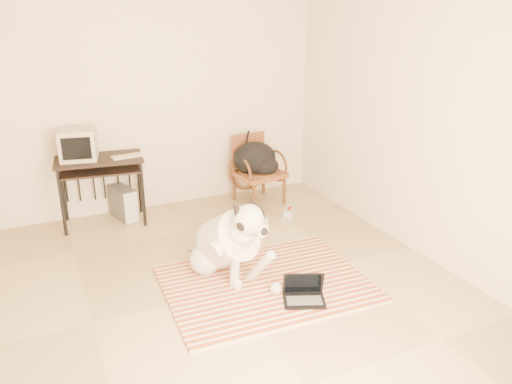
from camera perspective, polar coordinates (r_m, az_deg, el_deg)
floor at (r=4.48m, az=-2.95°, el=-11.11°), size 4.50×4.50×0.00m
wall_back at (r=6.05m, az=-11.33°, el=10.61°), size 4.50×0.00×4.50m
wall_front at (r=2.15m, az=19.71°, el=-8.21°), size 4.50×0.00×4.50m
wall_right at (r=5.01m, az=18.68°, el=7.97°), size 0.00×4.50×4.50m
rug at (r=4.54m, az=1.16°, el=-10.42°), size 1.83×1.43×0.02m
dog at (r=4.53m, az=-3.14°, el=-5.78°), size 0.64×1.10×0.86m
laptop at (r=4.29m, az=5.49°, el=-11.46°), size 0.41×0.36×0.24m
computer_desk at (r=5.78m, az=-17.40°, el=2.67°), size 0.99×0.63×0.78m
crt_monitor at (r=5.73m, az=-19.66°, el=5.15°), size 0.44×0.42×0.34m
desk_keyboard at (r=5.70m, az=-14.52°, el=3.98°), size 0.35×0.16×0.02m
pc_tower at (r=6.01m, az=-14.90°, el=-1.25°), size 0.27×0.44×0.38m
rattan_chair at (r=6.28m, az=0.09°, el=2.63°), size 0.63×0.61×0.84m
backpack at (r=6.17m, az=0.05°, el=3.73°), size 0.54×0.48×0.40m
sneaker_left at (r=5.75m, az=0.52°, el=-3.11°), size 0.15×0.30×0.10m
sneaker_right at (r=5.94m, az=3.81°, el=-2.38°), size 0.25×0.27×0.09m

